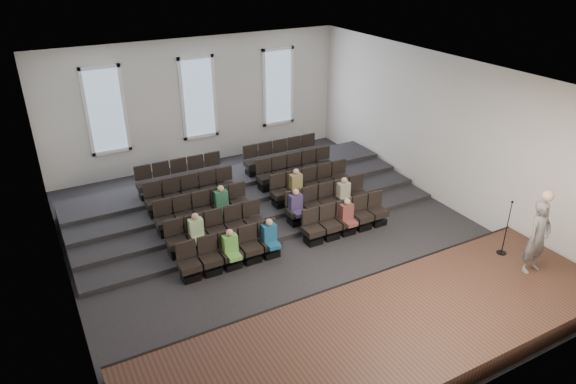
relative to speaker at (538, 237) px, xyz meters
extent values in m
plane|color=black|center=(-4.57, 5.13, -1.49)|extent=(14.00, 14.00, 0.00)
cube|color=white|center=(-4.57, 5.13, 3.52)|extent=(12.00, 14.00, 0.02)
cube|color=silver|center=(-4.57, 12.15, 1.01)|extent=(12.00, 0.04, 5.00)
cube|color=silver|center=(-4.57, -1.89, 1.01)|extent=(12.00, 0.04, 5.00)
cube|color=silver|center=(-10.59, 5.13, 1.01)|extent=(0.04, 14.00, 5.00)
cube|color=silver|center=(1.45, 5.13, 1.01)|extent=(0.04, 14.00, 5.00)
cube|color=#41281C|center=(-4.57, 0.03, -1.24)|extent=(11.80, 3.60, 0.50)
cube|color=black|center=(-4.57, 1.80, -1.24)|extent=(11.80, 0.06, 0.52)
cube|color=black|center=(-4.57, 7.45, -1.41)|extent=(11.80, 4.80, 0.15)
cube|color=black|center=(-4.57, 7.98, -1.34)|extent=(11.80, 3.75, 0.30)
cube|color=black|center=(-4.57, 8.50, -1.26)|extent=(11.80, 2.70, 0.45)
cube|color=black|center=(-4.57, 9.03, -1.19)|extent=(11.80, 1.65, 0.60)
cube|color=black|center=(-7.69, 4.53, -1.39)|extent=(0.47, 0.43, 0.20)
cube|color=black|center=(-7.69, 4.53, -1.08)|extent=(0.55, 0.50, 0.19)
cube|color=black|center=(-7.69, 4.74, -0.67)|extent=(0.55, 0.08, 0.50)
cube|color=black|center=(-7.09, 4.53, -1.39)|extent=(0.47, 0.43, 0.20)
cube|color=black|center=(-7.09, 4.53, -1.08)|extent=(0.55, 0.50, 0.19)
cube|color=black|center=(-7.09, 4.74, -0.67)|extent=(0.55, 0.08, 0.50)
cube|color=black|center=(-6.49, 4.53, -1.39)|extent=(0.47, 0.43, 0.20)
cube|color=black|center=(-6.49, 4.53, -1.08)|extent=(0.55, 0.50, 0.19)
cube|color=black|center=(-6.49, 4.74, -0.67)|extent=(0.55, 0.08, 0.50)
cube|color=black|center=(-5.89, 4.53, -1.39)|extent=(0.47, 0.43, 0.20)
cube|color=black|center=(-5.89, 4.53, -1.08)|extent=(0.55, 0.50, 0.19)
cube|color=black|center=(-5.89, 4.74, -0.67)|extent=(0.55, 0.08, 0.50)
cube|color=black|center=(-5.29, 4.53, -1.39)|extent=(0.47, 0.43, 0.20)
cube|color=black|center=(-5.29, 4.53, -1.08)|extent=(0.55, 0.50, 0.19)
cube|color=black|center=(-5.29, 4.74, -0.67)|extent=(0.55, 0.08, 0.50)
cube|color=black|center=(-3.84, 4.53, -1.39)|extent=(0.47, 0.43, 0.20)
cube|color=black|center=(-3.84, 4.53, -1.08)|extent=(0.55, 0.50, 0.19)
cube|color=black|center=(-3.84, 4.74, -0.67)|extent=(0.55, 0.08, 0.50)
cube|color=black|center=(-3.24, 4.53, -1.39)|extent=(0.47, 0.43, 0.20)
cube|color=black|center=(-3.24, 4.53, -1.08)|extent=(0.55, 0.50, 0.19)
cube|color=black|center=(-3.24, 4.74, -0.67)|extent=(0.55, 0.08, 0.50)
cube|color=black|center=(-2.64, 4.53, -1.39)|extent=(0.47, 0.43, 0.20)
cube|color=black|center=(-2.64, 4.53, -1.08)|extent=(0.55, 0.50, 0.19)
cube|color=black|center=(-2.64, 4.74, -0.67)|extent=(0.55, 0.08, 0.50)
cube|color=black|center=(-2.04, 4.53, -1.39)|extent=(0.47, 0.43, 0.20)
cube|color=black|center=(-2.04, 4.53, -1.08)|extent=(0.55, 0.50, 0.19)
cube|color=black|center=(-2.04, 4.74, -0.67)|extent=(0.55, 0.08, 0.50)
cube|color=black|center=(-1.44, 4.53, -1.39)|extent=(0.47, 0.43, 0.20)
cube|color=black|center=(-1.44, 4.53, -1.08)|extent=(0.55, 0.50, 0.19)
cube|color=black|center=(-1.44, 4.74, -0.67)|extent=(0.55, 0.08, 0.50)
cube|color=black|center=(-7.69, 5.58, -1.24)|extent=(0.47, 0.43, 0.20)
cube|color=black|center=(-7.69, 5.58, -0.93)|extent=(0.55, 0.50, 0.19)
cube|color=black|center=(-7.69, 5.79, -0.52)|extent=(0.55, 0.08, 0.50)
cube|color=black|center=(-7.09, 5.58, -1.24)|extent=(0.47, 0.43, 0.20)
cube|color=black|center=(-7.09, 5.58, -0.93)|extent=(0.55, 0.50, 0.19)
cube|color=black|center=(-7.09, 5.79, -0.52)|extent=(0.55, 0.08, 0.50)
cube|color=black|center=(-6.49, 5.58, -1.24)|extent=(0.47, 0.43, 0.20)
cube|color=black|center=(-6.49, 5.58, -0.93)|extent=(0.55, 0.50, 0.19)
cube|color=black|center=(-6.49, 5.79, -0.52)|extent=(0.55, 0.08, 0.50)
cube|color=black|center=(-5.89, 5.58, -1.24)|extent=(0.47, 0.43, 0.20)
cube|color=black|center=(-5.89, 5.58, -0.93)|extent=(0.55, 0.50, 0.19)
cube|color=black|center=(-5.89, 5.79, -0.52)|extent=(0.55, 0.08, 0.50)
cube|color=black|center=(-5.29, 5.58, -1.24)|extent=(0.47, 0.43, 0.20)
cube|color=black|center=(-5.29, 5.58, -0.93)|extent=(0.55, 0.50, 0.19)
cube|color=black|center=(-5.29, 5.79, -0.52)|extent=(0.55, 0.08, 0.50)
cube|color=black|center=(-3.84, 5.58, -1.24)|extent=(0.47, 0.43, 0.20)
cube|color=black|center=(-3.84, 5.58, -0.93)|extent=(0.55, 0.50, 0.19)
cube|color=black|center=(-3.84, 5.79, -0.52)|extent=(0.55, 0.08, 0.50)
cube|color=black|center=(-3.24, 5.58, -1.24)|extent=(0.47, 0.43, 0.20)
cube|color=black|center=(-3.24, 5.58, -0.93)|extent=(0.55, 0.50, 0.19)
cube|color=black|center=(-3.24, 5.79, -0.52)|extent=(0.55, 0.08, 0.50)
cube|color=black|center=(-2.64, 5.58, -1.24)|extent=(0.47, 0.43, 0.20)
cube|color=black|center=(-2.64, 5.58, -0.93)|extent=(0.55, 0.50, 0.19)
cube|color=black|center=(-2.64, 5.79, -0.52)|extent=(0.55, 0.08, 0.50)
cube|color=black|center=(-2.04, 5.58, -1.24)|extent=(0.47, 0.43, 0.20)
cube|color=black|center=(-2.04, 5.58, -0.93)|extent=(0.55, 0.50, 0.19)
cube|color=black|center=(-2.04, 5.79, -0.52)|extent=(0.55, 0.08, 0.50)
cube|color=black|center=(-1.44, 5.58, -1.24)|extent=(0.47, 0.43, 0.20)
cube|color=black|center=(-1.44, 5.58, -0.93)|extent=(0.55, 0.50, 0.19)
cube|color=black|center=(-1.44, 5.79, -0.52)|extent=(0.55, 0.08, 0.50)
cube|color=black|center=(-7.69, 6.63, -1.09)|extent=(0.47, 0.42, 0.20)
cube|color=black|center=(-7.69, 6.63, -0.78)|extent=(0.55, 0.50, 0.19)
cube|color=black|center=(-7.69, 6.84, -0.37)|extent=(0.55, 0.08, 0.50)
cube|color=black|center=(-7.09, 6.63, -1.09)|extent=(0.47, 0.42, 0.20)
cube|color=black|center=(-7.09, 6.63, -0.78)|extent=(0.55, 0.50, 0.19)
cube|color=black|center=(-7.09, 6.84, -0.37)|extent=(0.55, 0.08, 0.50)
cube|color=black|center=(-6.49, 6.63, -1.09)|extent=(0.47, 0.42, 0.20)
cube|color=black|center=(-6.49, 6.63, -0.78)|extent=(0.55, 0.50, 0.19)
cube|color=black|center=(-6.49, 6.84, -0.37)|extent=(0.55, 0.08, 0.50)
cube|color=black|center=(-5.89, 6.63, -1.09)|extent=(0.47, 0.42, 0.20)
cube|color=black|center=(-5.89, 6.63, -0.78)|extent=(0.55, 0.50, 0.19)
cube|color=black|center=(-5.89, 6.84, -0.37)|extent=(0.55, 0.08, 0.50)
cube|color=black|center=(-5.29, 6.63, -1.09)|extent=(0.47, 0.42, 0.20)
cube|color=black|center=(-5.29, 6.63, -0.78)|extent=(0.55, 0.50, 0.19)
cube|color=black|center=(-5.29, 6.84, -0.37)|extent=(0.55, 0.08, 0.50)
cube|color=black|center=(-3.84, 6.63, -1.09)|extent=(0.47, 0.42, 0.20)
cube|color=black|center=(-3.84, 6.63, -0.78)|extent=(0.55, 0.50, 0.19)
cube|color=black|center=(-3.84, 6.84, -0.37)|extent=(0.55, 0.08, 0.50)
cube|color=black|center=(-3.24, 6.63, -1.09)|extent=(0.47, 0.42, 0.20)
cube|color=black|center=(-3.24, 6.63, -0.78)|extent=(0.55, 0.50, 0.19)
cube|color=black|center=(-3.24, 6.84, -0.37)|extent=(0.55, 0.08, 0.50)
cube|color=black|center=(-2.64, 6.63, -1.09)|extent=(0.47, 0.42, 0.20)
cube|color=black|center=(-2.64, 6.63, -0.78)|extent=(0.55, 0.50, 0.19)
cube|color=black|center=(-2.64, 6.84, -0.37)|extent=(0.55, 0.08, 0.50)
cube|color=black|center=(-2.04, 6.63, -1.09)|extent=(0.47, 0.42, 0.20)
cube|color=black|center=(-2.04, 6.63, -0.78)|extent=(0.55, 0.50, 0.19)
cube|color=black|center=(-2.04, 6.84, -0.37)|extent=(0.55, 0.08, 0.50)
cube|color=black|center=(-1.44, 6.63, -1.09)|extent=(0.47, 0.42, 0.20)
cube|color=black|center=(-1.44, 6.63, -0.78)|extent=(0.55, 0.50, 0.19)
cube|color=black|center=(-1.44, 6.84, -0.37)|extent=(0.55, 0.08, 0.50)
cube|color=black|center=(-7.69, 7.68, -0.94)|extent=(0.47, 0.42, 0.20)
cube|color=black|center=(-7.69, 7.68, -0.63)|extent=(0.55, 0.50, 0.19)
cube|color=black|center=(-7.69, 7.89, -0.22)|extent=(0.55, 0.08, 0.50)
cube|color=black|center=(-7.09, 7.68, -0.94)|extent=(0.47, 0.42, 0.20)
cube|color=black|center=(-7.09, 7.68, -0.63)|extent=(0.55, 0.50, 0.19)
cube|color=black|center=(-7.09, 7.89, -0.22)|extent=(0.55, 0.08, 0.50)
cube|color=black|center=(-6.49, 7.68, -0.94)|extent=(0.47, 0.42, 0.20)
cube|color=black|center=(-6.49, 7.68, -0.63)|extent=(0.55, 0.50, 0.19)
cube|color=black|center=(-6.49, 7.89, -0.22)|extent=(0.55, 0.08, 0.50)
cube|color=black|center=(-5.89, 7.68, -0.94)|extent=(0.47, 0.42, 0.20)
cube|color=black|center=(-5.89, 7.68, -0.63)|extent=(0.55, 0.50, 0.19)
cube|color=black|center=(-5.89, 7.89, -0.22)|extent=(0.55, 0.08, 0.50)
cube|color=black|center=(-5.29, 7.68, -0.94)|extent=(0.47, 0.42, 0.20)
cube|color=black|center=(-5.29, 7.68, -0.63)|extent=(0.55, 0.50, 0.19)
cube|color=black|center=(-5.29, 7.89, -0.22)|extent=(0.55, 0.08, 0.50)
cube|color=black|center=(-3.84, 7.68, -0.94)|extent=(0.47, 0.42, 0.20)
cube|color=black|center=(-3.84, 7.68, -0.63)|extent=(0.55, 0.50, 0.19)
cube|color=black|center=(-3.84, 7.89, -0.22)|extent=(0.55, 0.08, 0.50)
cube|color=black|center=(-3.24, 7.68, -0.94)|extent=(0.47, 0.42, 0.20)
cube|color=black|center=(-3.24, 7.68, -0.63)|extent=(0.55, 0.50, 0.19)
cube|color=black|center=(-3.24, 7.89, -0.22)|extent=(0.55, 0.08, 0.50)
cube|color=black|center=(-2.64, 7.68, -0.94)|extent=(0.47, 0.42, 0.20)
cube|color=black|center=(-2.64, 7.68, -0.63)|extent=(0.55, 0.50, 0.19)
cube|color=black|center=(-2.64, 7.89, -0.22)|extent=(0.55, 0.08, 0.50)
cube|color=black|center=(-2.04, 7.68, -0.94)|extent=(0.47, 0.42, 0.20)
cube|color=black|center=(-2.04, 7.68, -0.63)|extent=(0.55, 0.50, 0.19)
cube|color=black|center=(-2.04, 7.89, -0.22)|extent=(0.55, 0.08, 0.50)
cube|color=black|center=(-1.44, 7.68, -0.94)|extent=(0.47, 0.42, 0.20)
cube|color=black|center=(-1.44, 7.68, -0.63)|extent=(0.55, 0.50, 0.19)
cube|color=black|center=(-1.44, 7.89, -0.22)|extent=(0.55, 0.08, 0.50)
cube|color=black|center=(-7.69, 8.73, -0.79)|extent=(0.47, 0.42, 0.20)
cube|color=black|center=(-7.69, 8.73, -0.48)|extent=(0.55, 0.50, 0.19)
cube|color=black|center=(-7.69, 8.94, -0.07)|extent=(0.55, 0.08, 0.50)
cube|color=black|center=(-7.09, 8.73, -0.79)|extent=(0.47, 0.42, 0.20)
cube|color=black|center=(-7.09, 8.73, -0.48)|extent=(0.55, 0.50, 0.19)
cube|color=black|center=(-7.09, 8.94, -0.07)|extent=(0.55, 0.08, 0.50)
cube|color=black|center=(-6.49, 8.73, -0.79)|extent=(0.47, 0.42, 0.20)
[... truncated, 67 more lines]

